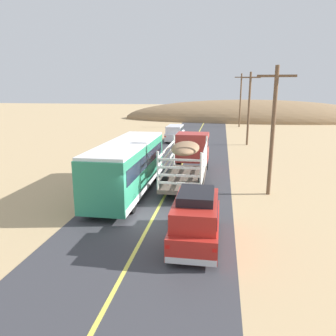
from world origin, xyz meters
TOP-DOWN VIEW (x-y plane):
  - ground_plane at (0.00, 0.00)m, footprint 240.00×240.00m
  - road_surface at (0.00, 0.00)m, footprint 8.00×120.00m
  - road_centre_line at (0.00, 0.00)m, footprint 0.16×117.60m
  - suv_near at (2.32, -1.81)m, footprint 1.90×4.62m
  - livestock_truck at (1.04, 9.11)m, footprint 2.53×9.70m
  - bus at (-2.34, 4.38)m, footprint 2.54×10.00m
  - car_far at (-2.36, 25.36)m, footprint 1.90×4.62m
  - power_pole_near at (6.25, 5.58)m, footprint 2.20×0.24m
  - power_pole_mid at (6.25, 24.06)m, footprint 2.20×0.24m
  - power_pole_far at (6.25, 42.55)m, footprint 2.20×0.24m
  - boulder_near_shoulder at (-8.84, 25.19)m, footprint 1.09×1.11m
  - distant_hill at (9.14, 56.58)m, footprint 53.29×19.41m

SIDE VIEW (x-z plane):
  - ground_plane at x=0.00m, z-range 0.00..0.00m
  - distant_hill at x=9.14m, z-range -4.09..4.09m
  - road_surface at x=0.00m, z-range 0.00..0.02m
  - road_centre_line at x=0.00m, z-range 0.02..0.02m
  - boulder_near_shoulder at x=-8.84m, z-range 0.00..0.67m
  - car_far at x=-2.36m, z-range 0.12..2.05m
  - suv_near at x=2.32m, z-range 0.01..2.29m
  - bus at x=-2.34m, z-range 0.14..3.35m
  - livestock_truck at x=1.04m, z-range 0.28..3.30m
  - power_pole_near at x=6.25m, z-range 0.29..7.95m
  - power_pole_mid at x=6.25m, z-range 0.29..8.44m
  - power_pole_far at x=6.25m, z-range 0.30..9.03m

